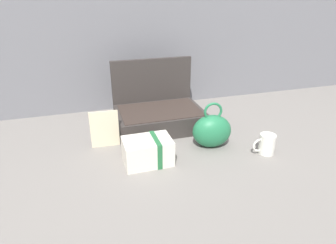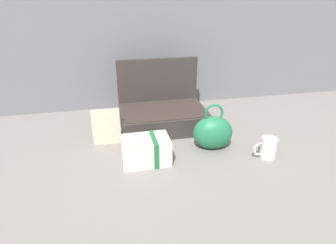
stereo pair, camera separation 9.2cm
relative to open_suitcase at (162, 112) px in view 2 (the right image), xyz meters
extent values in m
plane|color=slate|center=(-0.05, -0.24, -0.07)|extent=(6.00, 6.00, 0.00)
cube|color=#332D2B|center=(0.00, -0.03, -0.03)|extent=(0.44, 0.29, 0.10)
cube|color=#332823|center=(0.00, -0.03, 0.02)|extent=(0.40, 0.26, 0.00)
cube|color=#332D2B|center=(0.00, 0.12, 0.09)|extent=(0.44, 0.02, 0.33)
ellipsoid|color=#237247|center=(0.17, -0.29, 0.00)|extent=(0.19, 0.14, 0.15)
torus|color=#237247|center=(0.17, -0.29, 0.10)|extent=(0.08, 0.02, 0.08)
cube|color=silver|center=(-0.14, -0.35, -0.02)|extent=(0.20, 0.13, 0.11)
cube|color=#236638|center=(-0.11, -0.35, -0.02)|extent=(0.02, 0.14, 0.11)
cylinder|color=silver|center=(0.38, -0.42, -0.03)|extent=(0.07, 0.07, 0.09)
torus|color=silver|center=(0.34, -0.42, -0.03)|extent=(0.06, 0.01, 0.06)
cube|color=beige|center=(-0.29, -0.15, 0.01)|extent=(0.13, 0.01, 0.17)
camera|label=1|loc=(-0.36, -1.37, 0.59)|focal=31.14mm
camera|label=2|loc=(-0.27, -1.39, 0.59)|focal=31.14mm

